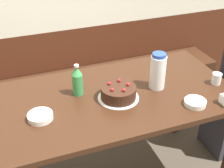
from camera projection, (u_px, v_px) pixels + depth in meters
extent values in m
cube|color=#4C2314|center=(75.00, 69.00, 2.96)|extent=(4.80, 0.04, 0.82)
cube|color=#381E11|center=(82.00, 97.00, 2.88)|extent=(2.62, 0.38, 0.44)
cube|color=#381E11|center=(114.00, 97.00, 1.94)|extent=(1.52, 0.80, 0.03)
cube|color=#381E11|center=(3.00, 136.00, 2.21)|extent=(0.06, 0.06, 0.73)
cube|color=#381E11|center=(178.00, 96.00, 2.64)|extent=(0.06, 0.06, 0.73)
cylinder|color=white|center=(118.00, 98.00, 1.90)|extent=(0.25, 0.25, 0.01)
cylinder|color=#381E14|center=(118.00, 92.00, 1.88)|extent=(0.22, 0.22, 0.08)
sphere|color=red|center=(109.00, 84.00, 1.87)|extent=(0.02, 0.02, 0.02)
sphere|color=red|center=(112.00, 90.00, 1.82)|extent=(0.02, 0.02, 0.02)
sphere|color=red|center=(124.00, 90.00, 1.81)|extent=(0.02, 0.02, 0.02)
sphere|color=red|center=(128.00, 84.00, 1.87)|extent=(0.02, 0.02, 0.02)
sphere|color=red|center=(119.00, 80.00, 1.91)|extent=(0.02, 0.02, 0.02)
cylinder|color=white|center=(158.00, 72.00, 1.96)|extent=(0.10, 0.10, 0.22)
cylinder|color=#28479E|center=(159.00, 55.00, 1.89)|extent=(0.09, 0.09, 0.02)
cylinder|color=#388E4C|center=(78.00, 84.00, 1.91)|extent=(0.07, 0.07, 0.14)
cone|color=#388E4C|center=(77.00, 71.00, 1.86)|extent=(0.07, 0.07, 0.05)
cylinder|color=silver|center=(76.00, 66.00, 1.84)|extent=(0.03, 0.03, 0.01)
cylinder|color=white|center=(40.00, 116.00, 1.72)|extent=(0.14, 0.14, 0.03)
cylinder|color=white|center=(195.00, 103.00, 1.84)|extent=(0.13, 0.13, 0.03)
cylinder|color=silver|center=(217.00, 79.00, 2.03)|extent=(0.06, 0.06, 0.07)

